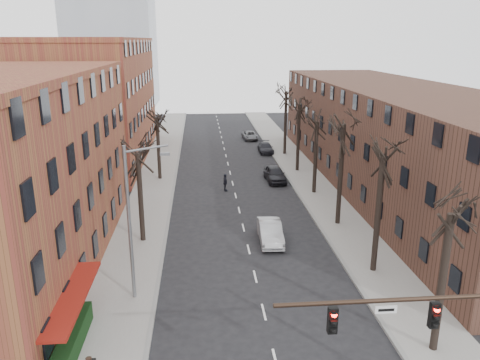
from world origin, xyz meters
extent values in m
cube|color=gray|center=(-8.00, 35.00, 0.07)|extent=(4.00, 90.00, 0.15)
cube|color=gray|center=(8.00, 35.00, 0.07)|extent=(4.00, 90.00, 0.15)
cube|color=brown|center=(-16.00, 44.00, 7.00)|extent=(12.00, 28.00, 14.00)
cube|color=#482C21|center=(16.00, 30.00, 5.00)|extent=(12.00, 50.00, 10.00)
cube|color=maroon|center=(-9.40, 6.00, 0.00)|extent=(1.20, 7.00, 0.15)
cube|color=black|center=(-9.50, 5.00, 0.65)|extent=(0.80, 6.00, 1.00)
cylinder|color=black|center=(3.00, -1.00, 6.00)|extent=(8.00, 0.16, 0.16)
cube|color=black|center=(4.50, -1.00, 5.35)|extent=(0.32, 0.22, 0.95)
cube|color=black|center=(1.00, -1.00, 5.35)|extent=(0.32, 0.22, 0.95)
cube|color=silver|center=(2.80, -1.00, 5.65)|extent=(0.75, 0.04, 0.28)
cylinder|color=slate|center=(-7.20, 10.00, 4.50)|extent=(0.20, 0.20, 9.00)
cylinder|color=slate|center=(-6.10, 10.00, 8.80)|extent=(2.39, 0.12, 0.46)
cube|color=slate|center=(-5.10, 10.00, 8.50)|extent=(0.50, 0.22, 0.14)
imported|color=#A3A5AA|center=(1.72, 17.22, 0.76)|extent=(1.76, 4.66, 1.52)
imported|color=black|center=(4.47, 32.39, 0.79)|extent=(2.09, 4.72, 1.58)
imported|color=black|center=(5.30, 45.35, 0.64)|extent=(1.84, 4.43, 1.28)
imported|color=#585A60|center=(4.13, 53.96, 0.60)|extent=(2.25, 4.41, 1.19)
imported|color=black|center=(-0.90, 29.49, 0.86)|extent=(0.51, 1.05, 1.73)
camera|label=1|loc=(-3.22, -14.17, 14.26)|focal=35.00mm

